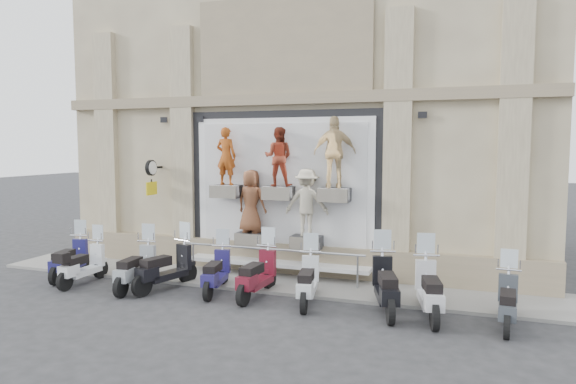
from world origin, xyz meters
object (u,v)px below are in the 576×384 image
(guard_rail, at_px, (271,266))
(scooter_g, at_px, (308,271))
(scooter_a, at_px, (69,251))
(scooter_e, at_px, (216,263))
(clock_sign_bracket, at_px, (152,173))
(scooter_f, at_px, (257,265))
(scooter_b, at_px, (83,256))
(scooter_i, at_px, (430,278))
(scooter_d, at_px, (165,258))
(scooter_h, at_px, (386,274))
(scooter_c, at_px, (136,259))
(scooter_j, at_px, (508,291))

(guard_rail, height_order, scooter_g, scooter_g)
(scooter_a, relative_size, scooter_e, 1.02)
(clock_sign_bracket, xyz_separation_m, scooter_f, (4.07, -1.78, -2.01))
(scooter_b, xyz_separation_m, scooter_i, (8.67, 0.26, 0.10))
(clock_sign_bracket, relative_size, scooter_i, 0.49)
(scooter_b, relative_size, scooter_d, 0.90)
(scooter_h, xyz_separation_m, scooter_i, (0.91, -0.05, -0.01))
(scooter_e, bearing_deg, scooter_h, -12.18)
(scooter_d, xyz_separation_m, scooter_i, (6.36, 0.01, 0.03))
(scooter_g, bearing_deg, scooter_f, 165.40)
(scooter_b, height_order, scooter_e, scooter_e)
(guard_rail, distance_m, scooter_f, 1.36)
(scooter_e, xyz_separation_m, scooter_h, (4.12, -0.11, 0.10))
(scooter_f, bearing_deg, scooter_h, 1.28)
(scooter_e, distance_m, scooter_i, 5.04)
(scooter_e, distance_m, scooter_h, 4.13)
(scooter_d, bearing_deg, scooter_a, -164.70)
(scooter_a, height_order, scooter_b, scooter_a)
(scooter_d, distance_m, scooter_g, 3.69)
(scooter_f, bearing_deg, clock_sign_bracket, 159.41)
(scooter_c, height_order, scooter_e, scooter_c)
(scooter_a, relative_size, scooter_b, 1.03)
(scooter_a, xyz_separation_m, scooter_e, (4.38, 0.08, -0.01))
(guard_rail, height_order, scooter_f, scooter_f)
(clock_sign_bracket, distance_m, scooter_b, 3.08)
(guard_rail, distance_m, clock_sign_bracket, 4.57)
(scooter_f, xyz_separation_m, scooter_h, (3.04, -0.09, 0.05))
(scooter_i, xyz_separation_m, scooter_j, (1.50, -0.08, -0.11))
(scooter_e, bearing_deg, scooter_i, -12.43)
(clock_sign_bracket, xyz_separation_m, scooter_h, (7.10, -1.87, -1.95))
(clock_sign_bracket, distance_m, scooter_a, 3.09)
(scooter_c, height_order, scooter_j, scooter_c)
(scooter_f, xyz_separation_m, scooter_i, (3.95, -0.14, 0.05))
(clock_sign_bracket, bearing_deg, scooter_e, -30.70)
(scooter_d, bearing_deg, scooter_e, 23.78)
(guard_rail, distance_m, scooter_d, 2.70)
(scooter_c, xyz_separation_m, scooter_i, (7.07, 0.23, 0.06))
(guard_rail, bearing_deg, scooter_a, -165.39)
(scooter_c, relative_size, scooter_d, 0.96)
(scooter_a, bearing_deg, scooter_f, -11.54)
(scooter_a, xyz_separation_m, scooter_c, (2.35, -0.30, 0.03))
(guard_rail, bearing_deg, scooter_h, -23.71)
(guard_rail, distance_m, scooter_h, 3.52)
(scooter_h, height_order, scooter_i, scooter_h)
(scooter_c, xyz_separation_m, scooter_j, (8.57, 0.15, -0.05))
(clock_sign_bracket, distance_m, scooter_d, 3.23)
(scooter_f, bearing_deg, scooter_d, -173.39)
(scooter_f, distance_m, scooter_h, 3.04)
(scooter_f, height_order, scooter_i, scooter_i)
(clock_sign_bracket, relative_size, scooter_e, 0.56)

